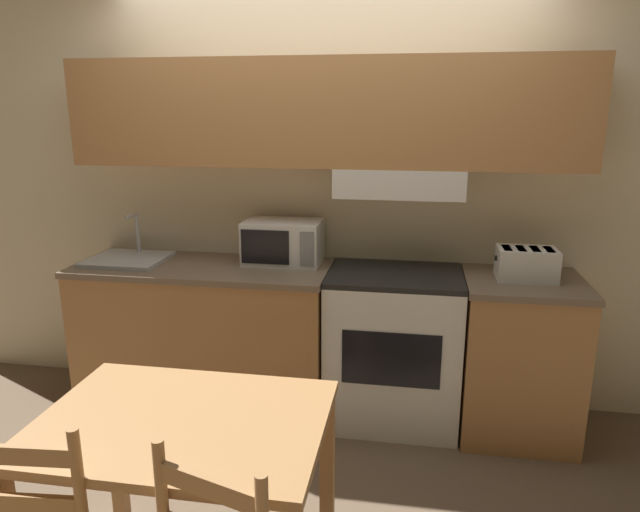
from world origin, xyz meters
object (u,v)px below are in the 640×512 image
microwave (283,242)px  dining_table (184,445)px  sink_basin (128,258)px  stove_range (393,347)px  toaster (526,264)px

microwave → dining_table: 1.57m
sink_basin → microwave: bearing=7.4°
stove_range → toaster: size_ratio=2.81×
stove_range → dining_table: (-0.70, -1.41, 0.18)m
microwave → sink_basin: size_ratio=1.01×
microwave → sink_basin: 0.95m
dining_table → sink_basin: bearing=123.4°
dining_table → toaster: bearing=45.2°
sink_basin → dining_table: bearing=-56.6°
stove_range → sink_basin: (-1.62, -0.01, 0.47)m
stove_range → dining_table: stove_range is taller
dining_table → microwave: bearing=89.3°
microwave → toaster: (1.38, -0.11, -0.04)m
microwave → dining_table: microwave is taller
stove_range → sink_basin: 1.68m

